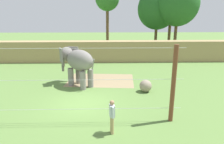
# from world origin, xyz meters

# --- Properties ---
(ground_plane) EXTENTS (120.00, 120.00, 0.00)m
(ground_plane) POSITION_xyz_m (0.00, 0.00, 0.00)
(ground_plane) COLOR #5B7F3D
(dirt_patch) EXTENTS (5.92, 4.38, 0.01)m
(dirt_patch) POSITION_xyz_m (1.05, 4.84, 0.00)
(dirt_patch) COLOR #937F5B
(dirt_patch) RESTS_ON ground
(embankment_wall) EXTENTS (36.00, 1.80, 2.49)m
(embankment_wall) POSITION_xyz_m (0.00, 12.56, 1.24)
(embankment_wall) COLOR tan
(embankment_wall) RESTS_ON ground
(elephant) EXTENTS (3.39, 3.28, 2.96)m
(elephant) POSITION_xyz_m (-0.73, 3.52, 1.96)
(elephant) COLOR gray
(elephant) RESTS_ON ground
(enrichment_ball) EXTENTS (0.89, 0.89, 0.89)m
(enrichment_ball) POSITION_xyz_m (4.39, 1.93, 0.45)
(enrichment_ball) COLOR gray
(enrichment_ball) RESTS_ON ground
(cable_fence) EXTENTS (10.81, 0.23, 4.04)m
(cable_fence) POSITION_xyz_m (0.00, -2.38, 2.03)
(cable_fence) COLOR brown
(cable_fence) RESTS_ON ground
(zookeeper) EXTENTS (0.28, 0.58, 1.67)m
(zookeeper) POSITION_xyz_m (1.77, -3.48, 0.93)
(zookeeper) COLOR tan
(zookeeper) RESTS_ON ground
(tree_left_of_centre) EXTENTS (5.96, 5.96, 10.21)m
(tree_left_of_centre) POSITION_xyz_m (11.81, 18.08, 7.06)
(tree_left_of_centre) COLOR brown
(tree_left_of_centre) RESTS_ON ground
(tree_behind_wall) EXTENTS (3.82, 3.82, 8.61)m
(tree_behind_wall) POSITION_xyz_m (11.65, 20.51, 6.54)
(tree_behind_wall) COLOR brown
(tree_behind_wall) RESTS_ON ground
(tree_right_of_centre) EXTENTS (6.01, 6.01, 9.64)m
(tree_right_of_centre) POSITION_xyz_m (9.46, 20.42, 6.48)
(tree_right_of_centre) COLOR brown
(tree_right_of_centre) RESTS_ON ground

